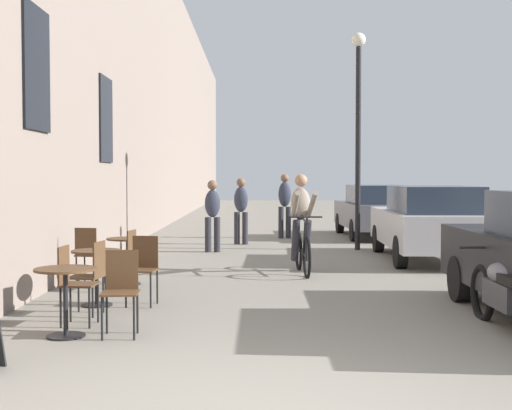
# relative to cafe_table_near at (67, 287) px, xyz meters

# --- Properties ---
(building_facade_left) EXTENTS (0.54, 68.00, 8.90)m
(building_facade_left) POSITION_rel_cafe_table_near_xyz_m (-1.29, 11.48, 3.93)
(building_facade_left) COLOR gray
(building_facade_left) RESTS_ON ground_plane
(cafe_table_near) EXTENTS (0.64, 0.64, 0.72)m
(cafe_table_near) POSITION_rel_cafe_table_near_xyz_m (0.00, 0.00, 0.00)
(cafe_table_near) COLOR black
(cafe_table_near) RESTS_ON ground_plane
(cafe_chair_near_toward_street) EXTENTS (0.41, 0.41, 0.89)m
(cafe_chair_near_toward_street) POSITION_rel_cafe_table_near_xyz_m (-0.08, 0.58, -0.00)
(cafe_chair_near_toward_street) COLOR black
(cafe_chair_near_toward_street) RESTS_ON ground_plane
(cafe_chair_near_toward_wall) EXTENTS (0.40, 0.40, 0.89)m
(cafe_chair_near_toward_wall) POSITION_rel_cafe_table_near_xyz_m (0.56, 0.08, -0.00)
(cafe_chair_near_toward_wall) COLOR black
(cafe_chair_near_toward_wall) RESTS_ON ground_plane
(cafe_table_mid) EXTENTS (0.64, 0.64, 0.72)m
(cafe_table_mid) POSITION_rel_cafe_table_near_xyz_m (-0.08, 1.76, 0.00)
(cafe_table_mid) COLOR black
(cafe_table_mid) RESTS_ON ground_plane
(cafe_chair_mid_toward_street) EXTENTS (0.44, 0.44, 0.89)m
(cafe_chair_mid_toward_street) POSITION_rel_cafe_table_near_xyz_m (-0.01, 1.15, -0.00)
(cafe_chair_mid_toward_street) COLOR black
(cafe_chair_mid_toward_street) RESTS_ON ground_plane
(cafe_chair_mid_toward_wall) EXTENTS (0.42, 0.42, 0.89)m
(cafe_chair_mid_toward_wall) POSITION_rel_cafe_table_near_xyz_m (0.51, 1.84, -0.00)
(cafe_chair_mid_toward_wall) COLOR black
(cafe_chair_mid_toward_wall) RESTS_ON ground_plane
(cafe_table_far) EXTENTS (0.64, 0.64, 0.72)m
(cafe_table_far) POSITION_rel_cafe_table_near_xyz_m (-0.00, 3.53, 0.00)
(cafe_table_far) COLOR black
(cafe_table_far) RESTS_ON ground_plane
(cafe_chair_far_toward_street) EXTENTS (0.44, 0.44, 0.89)m
(cafe_chair_far_toward_street) POSITION_rel_cafe_table_near_xyz_m (0.07, 2.91, -0.00)
(cafe_chair_far_toward_street) COLOR black
(cafe_chair_far_toward_street) RESTS_ON ground_plane
(cafe_chair_far_toward_wall) EXTENTS (0.43, 0.43, 0.89)m
(cafe_chair_far_toward_wall) POSITION_rel_cafe_table_near_xyz_m (-0.59, 3.45, -0.00)
(cafe_chair_far_toward_wall) COLOR black
(cafe_chair_far_toward_wall) RESTS_ON ground_plane
(cyclist_on_bicycle) EXTENTS (0.52, 1.76, 1.74)m
(cyclist_on_bicycle) POSITION_rel_cafe_table_near_xyz_m (2.78, 4.89, 0.29)
(cyclist_on_bicycle) COLOR black
(cyclist_on_bicycle) RESTS_ON ground_plane
(pedestrian_near) EXTENTS (0.37, 0.29, 1.59)m
(pedestrian_near) POSITION_rel_cafe_table_near_xyz_m (1.02, 8.15, 0.37)
(pedestrian_near) COLOR #26262D
(pedestrian_near) RESTS_ON ground_plane
(pedestrian_mid) EXTENTS (0.35, 0.26, 1.63)m
(pedestrian_mid) POSITION_rel_cafe_table_near_xyz_m (1.61, 9.89, 0.40)
(pedestrian_mid) COLOR #26262D
(pedestrian_mid) RESTS_ON ground_plane
(pedestrian_far) EXTENTS (0.36, 0.27, 1.73)m
(pedestrian_far) POSITION_rel_cafe_table_near_xyz_m (2.76, 11.61, 0.46)
(pedestrian_far) COLOR #26262D
(pedestrian_far) RESTS_ON ground_plane
(street_lamp) EXTENTS (0.32, 0.32, 4.90)m
(street_lamp) POSITION_rel_cafe_table_near_xyz_m (4.29, 8.61, 2.59)
(street_lamp) COLOR black
(street_lamp) RESTS_ON ground_plane
(parked_car_second) EXTENTS (1.87, 4.22, 1.48)m
(parked_car_second) POSITION_rel_cafe_table_near_xyz_m (5.42, 6.64, 0.25)
(parked_car_second) COLOR #B7B7BC
(parked_car_second) RESTS_ON ground_plane
(parked_car_third) EXTENTS (1.78, 4.07, 1.44)m
(parked_car_third) POSITION_rel_cafe_table_near_xyz_m (5.24, 11.90, 0.22)
(parked_car_third) COLOR #595960
(parked_car_third) RESTS_ON ground_plane
(parked_motorcycle) EXTENTS (0.62, 2.15, 0.92)m
(parked_motorcycle) POSITION_rel_cafe_table_near_xyz_m (4.65, 0.19, -0.12)
(parked_motorcycle) COLOR black
(parked_motorcycle) RESTS_ON ground_plane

